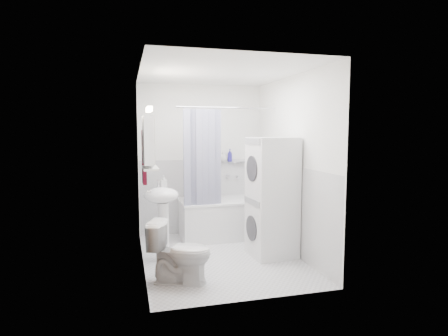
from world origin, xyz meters
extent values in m
plane|color=silver|center=(0.00, 0.00, 0.00)|extent=(2.60, 2.60, 0.00)
plane|color=white|center=(0.00, 1.30, 1.20)|extent=(2.00, 0.00, 2.00)
plane|color=white|center=(0.00, -1.30, 1.20)|extent=(2.00, 0.00, 2.00)
plane|color=white|center=(-1.00, 0.00, 1.20)|extent=(0.00, 2.60, 2.60)
plane|color=white|center=(1.00, 0.00, 1.20)|extent=(0.00, 2.60, 2.60)
plane|color=white|center=(0.00, 0.00, 2.40)|extent=(2.60, 2.60, 0.00)
plane|color=white|center=(0.00, 1.29, 0.60)|extent=(1.98, 0.00, 1.98)
plane|color=white|center=(-0.99, 0.00, 0.60)|extent=(0.00, 2.58, 2.58)
plane|color=white|center=(0.99, 0.00, 0.60)|extent=(0.00, 2.58, 2.58)
plane|color=brown|center=(-0.98, -0.88, 1.00)|extent=(0.00, 2.00, 2.00)
cylinder|color=silver|center=(-0.95, -0.55, 1.00)|extent=(0.04, 0.04, 0.04)
cube|color=silver|center=(0.38, 0.92, 0.28)|extent=(1.54, 0.72, 0.56)
cube|color=white|center=(0.38, 0.92, 0.58)|extent=(1.56, 0.74, 0.03)
cube|color=silver|center=(0.38, 0.92, 0.46)|extent=(1.36, 0.54, 0.20)
cylinder|color=silver|center=(0.58, 1.25, 0.91)|extent=(0.04, 0.12, 0.04)
cylinder|color=silver|center=(0.38, 0.61, 2.00)|extent=(1.74, 0.02, 0.02)
cube|color=#141548|center=(-0.34, 0.61, 1.25)|extent=(0.10, 0.02, 1.45)
cube|color=#141548|center=(-0.25, 0.61, 1.25)|extent=(0.10, 0.02, 1.45)
cube|color=#141548|center=(-0.16, 0.61, 1.25)|extent=(0.10, 0.02, 1.45)
cube|color=#141548|center=(-0.07, 0.61, 1.25)|extent=(0.10, 0.02, 1.45)
cube|color=#141548|center=(0.02, 0.61, 1.25)|extent=(0.10, 0.02, 1.45)
cube|color=#141548|center=(0.11, 0.61, 1.25)|extent=(0.10, 0.02, 1.45)
ellipsoid|color=white|center=(-0.76, 0.08, 0.85)|extent=(0.44, 0.37, 0.20)
cylinder|color=white|center=(-0.74, 0.08, 0.38)|extent=(0.14, 0.14, 0.75)
cylinder|color=silver|center=(-0.78, 0.22, 0.97)|extent=(0.03, 0.03, 0.14)
cylinder|color=silver|center=(-0.78, 0.18, 1.03)|extent=(0.02, 0.10, 0.02)
cube|color=silver|center=(-0.91, 0.10, 1.55)|extent=(0.12, 0.50, 0.60)
cube|color=white|center=(-0.84, 0.10, 1.55)|extent=(0.01, 0.47, 0.57)
cube|color=#FFEABF|center=(-0.89, 0.10, 1.93)|extent=(0.06, 0.45, 0.06)
cube|color=silver|center=(-0.89, 0.10, 1.20)|extent=(0.18, 0.54, 0.02)
cube|color=silver|center=(0.63, 1.24, 1.15)|extent=(0.22, 0.06, 0.02)
cube|color=maroon|center=(-0.94, 0.59, 1.30)|extent=(0.05, 0.31, 0.74)
cube|color=maroon|center=(-0.91, 0.59, 1.64)|extent=(0.03, 0.28, 0.08)
cylinder|color=silver|center=(-0.95, 0.59, 1.68)|extent=(0.02, 0.04, 0.02)
cube|color=silver|center=(0.68, -0.08, 0.40)|extent=(0.59, 0.59, 0.79)
cylinder|color=#2D2D33|center=(0.40, -0.08, 0.39)|extent=(0.04, 0.34, 0.33)
cube|color=gray|center=(0.40, -0.08, 0.74)|extent=(0.04, 0.50, 0.08)
cube|color=silver|center=(0.68, -0.08, 1.19)|extent=(0.59, 0.59, 0.79)
cylinder|color=#2D2D33|center=(0.40, -0.08, 1.18)|extent=(0.04, 0.34, 0.33)
cube|color=gray|center=(0.40, -0.08, 1.53)|extent=(0.04, 0.50, 0.08)
imported|color=white|center=(-0.63, -0.68, 0.34)|extent=(0.78, 0.61, 0.67)
imported|color=gray|center=(-0.71, 0.25, 0.95)|extent=(0.08, 0.17, 0.08)
imported|color=gray|center=(-0.89, -0.05, 1.25)|extent=(0.07, 0.18, 0.07)
imported|color=gray|center=(-0.89, 0.22, 1.26)|extent=(0.10, 0.09, 0.10)
imported|color=gray|center=(0.35, 1.24, 1.23)|extent=(0.13, 0.17, 0.13)
imported|color=navy|center=(0.47, 1.24, 1.20)|extent=(0.08, 0.21, 0.08)
camera|label=1|loc=(-1.18, -4.65, 1.67)|focal=30.00mm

